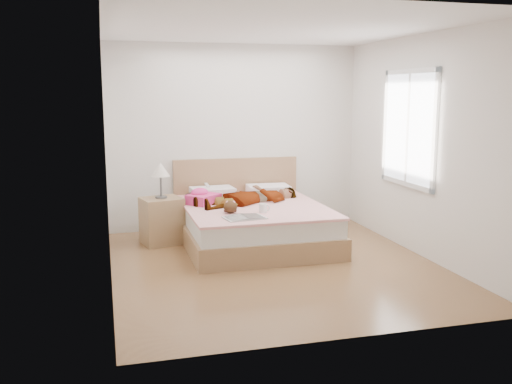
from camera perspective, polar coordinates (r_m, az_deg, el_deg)
ground at (r=6.50m, az=1.96°, el=-7.35°), size 4.00×4.00×0.00m
woman at (r=7.45m, az=-0.57°, el=-0.23°), size 1.62×1.05×0.21m
hair at (r=7.78m, az=-5.46°, el=-0.32°), size 0.54×0.62×0.08m
phone at (r=7.72m, az=-4.91°, el=0.70°), size 0.08×0.10×0.05m
room_shell at (r=7.21m, az=15.02°, el=6.18°), size 4.00×4.00×4.00m
bed at (r=7.39m, az=-0.37°, el=-3.00°), size 1.80×2.08×1.00m
towel at (r=7.38m, az=-5.36°, el=-0.54°), size 0.50×0.49×0.20m
magazine at (r=6.52m, az=-1.16°, el=-2.56°), size 0.50×0.37×0.03m
coffee_mug at (r=6.83m, az=0.72°, el=-1.61°), size 0.14×0.12×0.11m
plush_toy at (r=6.82m, az=-2.58°, el=-1.48°), size 0.20×0.27×0.14m
nightstand at (r=7.44m, az=-9.40°, el=-2.48°), size 0.57×0.53×1.05m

